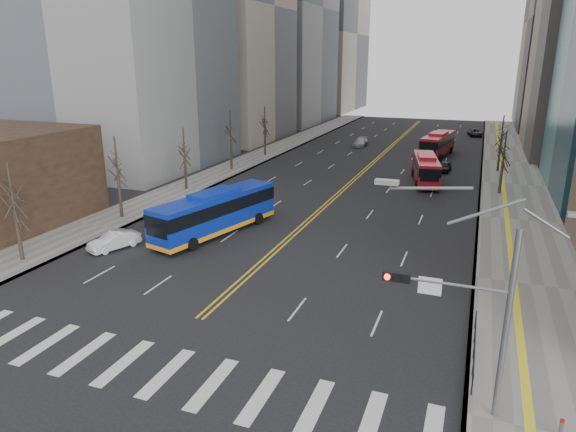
# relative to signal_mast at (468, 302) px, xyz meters

# --- Properties ---
(ground) EXTENTS (220.00, 220.00, 0.00)m
(ground) POSITION_rel_signal_mast_xyz_m (-13.77, -2.00, -4.86)
(ground) COLOR black
(sidewalk_right) EXTENTS (7.00, 130.00, 0.15)m
(sidewalk_right) POSITION_rel_signal_mast_xyz_m (3.73, 43.00, -4.78)
(sidewalk_right) COLOR slate
(sidewalk_right) RESTS_ON ground
(sidewalk_left) EXTENTS (5.00, 130.00, 0.15)m
(sidewalk_left) POSITION_rel_signal_mast_xyz_m (-30.27, 43.00, -4.78)
(sidewalk_left) COLOR slate
(sidewalk_left) RESTS_ON ground
(crosswalk) EXTENTS (26.70, 4.00, 0.01)m
(crosswalk) POSITION_rel_signal_mast_xyz_m (-13.77, -2.00, -4.85)
(crosswalk) COLOR silver
(crosswalk) RESTS_ON ground
(centerline) EXTENTS (0.55, 100.00, 0.01)m
(centerline) POSITION_rel_signal_mast_xyz_m (-13.77, 53.00, -4.85)
(centerline) COLOR gold
(centerline) RESTS_ON ground
(signal_mast) EXTENTS (5.37, 0.37, 9.39)m
(signal_mast) POSITION_rel_signal_mast_xyz_m (0.00, 0.00, 0.00)
(signal_mast) COLOR slate
(signal_mast) RESTS_ON ground
(pedestrian_railing) EXTENTS (0.06, 6.06, 1.02)m
(pedestrian_railing) POSITION_rel_signal_mast_xyz_m (0.53, 4.00, -4.03)
(pedestrian_railing) COLOR black
(pedestrian_railing) RESTS_ON sidewalk_right
(street_trees) EXTENTS (35.20, 47.20, 7.60)m
(street_trees) POSITION_rel_signal_mast_xyz_m (-20.94, 32.55, 0.02)
(street_trees) COLOR black
(street_trees) RESTS_ON ground
(blue_bus) EXTENTS (5.70, 12.61, 3.59)m
(blue_bus) POSITION_rel_signal_mast_xyz_m (-19.79, 16.26, -2.97)
(blue_bus) COLOR #0B27B0
(blue_bus) RESTS_ON ground
(red_bus_near) EXTENTS (4.22, 10.45, 3.26)m
(red_bus_near) POSITION_rel_signal_mast_xyz_m (-5.74, 40.72, -3.04)
(red_bus_near) COLOR #B2131C
(red_bus_near) RESTS_ON ground
(red_bus_far) EXTENTS (4.15, 11.40, 3.54)m
(red_bus_far) POSITION_rel_signal_mast_xyz_m (-5.96, 58.47, -2.89)
(red_bus_far) COLOR #B2131C
(red_bus_far) RESTS_ON ground
(car_white) EXTENTS (2.69, 4.18, 1.30)m
(car_white) POSITION_rel_signal_mast_xyz_m (-25.28, 10.37, -4.21)
(car_white) COLOR silver
(car_white) RESTS_ON ground
(car_dark_mid) EXTENTS (1.82, 3.83, 1.26)m
(car_dark_mid) POSITION_rel_signal_mast_xyz_m (-4.13, 47.85, -4.22)
(car_dark_mid) COLOR black
(car_dark_mid) RESTS_ON ground
(car_silver) EXTENTS (1.92, 4.67, 1.35)m
(car_silver) POSITION_rel_signal_mast_xyz_m (-18.49, 63.31, -4.18)
(car_silver) COLOR #AEADB3
(car_silver) RESTS_ON ground
(car_dark_far) EXTENTS (2.91, 4.97, 1.30)m
(car_dark_far) POSITION_rel_signal_mast_xyz_m (-1.27, 82.09, -4.21)
(car_dark_far) COLOR black
(car_dark_far) RESTS_ON ground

